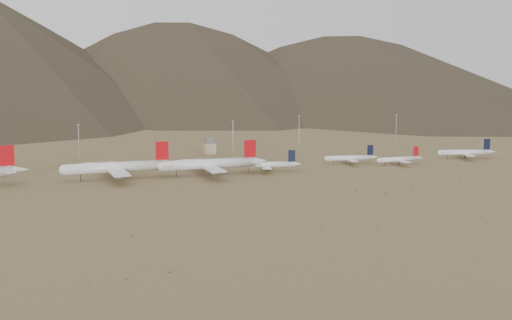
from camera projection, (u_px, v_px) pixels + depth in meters
name	position (u px, v px, depth m)	size (l,w,h in m)	color
ground	(222.00, 182.00, 426.02)	(3000.00, 3000.00, 0.00)	olive
mountain_ridge	(58.00, 12.00, 1235.43)	(4400.00, 1000.00, 300.00)	#463B2A
widebody_centre	(117.00, 167.00, 434.25)	(74.40, 56.91, 22.09)	white
widebody_east	(209.00, 164.00, 449.09)	(71.85, 55.10, 21.33)	white
narrowbody_a	(269.00, 164.00, 464.57)	(40.65, 30.30, 13.94)	white
narrowbody_b	(351.00, 158.00, 496.73)	(38.95, 28.48, 12.97)	white
narrowbody_c	(399.00, 159.00, 492.35)	(37.10, 26.44, 12.24)	white
narrowbody_d	(466.00, 152.00, 521.95)	(42.76, 31.68, 14.50)	white
control_tower	(210.00, 147.00, 546.73)	(8.00, 8.00, 12.00)	tan
mast_west	(79.00, 140.00, 516.71)	(2.00, 0.60, 25.70)	gray
mast_centre	(233.00, 135.00, 546.29)	(2.00, 0.60, 25.70)	gray
mast_east	(299.00, 129.00, 597.64)	(2.00, 0.60, 25.70)	gray
mast_far_east	(396.00, 128.00, 603.76)	(2.00, 0.60, 25.70)	gray
desert_scrub	(307.00, 210.00, 347.94)	(404.56, 178.71, 0.79)	brown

